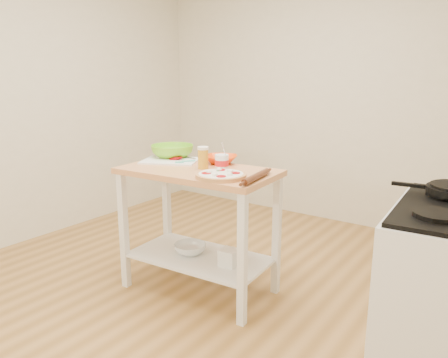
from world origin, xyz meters
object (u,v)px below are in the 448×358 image
shelf_glass_bowl (190,249)px  yogurt_tub (222,163)px  prep_island (199,205)px  green_bowl (172,151)px  cutting_board (170,160)px  orange_bowl (221,159)px  knife (180,156)px  shelf_bin (229,257)px  rolling_pin (256,177)px  beer_pint (203,158)px  pizza (221,175)px  spatula (184,161)px

shelf_glass_bowl → yogurt_tub: bearing=11.1°
prep_island → green_bowl: 0.55m
cutting_board → orange_bowl: size_ratio=2.10×
knife → yogurt_tub: 0.57m
cutting_board → shelf_bin: size_ratio=4.22×
shelf_bin → orange_bowl: bearing=134.4°
orange_bowl → rolling_pin: bearing=-32.0°
shelf_glass_bowl → cutting_board: bearing=159.2°
prep_island → cutting_board: cutting_board is taller
knife → beer_pint: size_ratio=1.78×
beer_pint → green_bowl: bearing=158.5°
pizza → knife: 0.74m
knife → rolling_pin: 0.91m
cutting_board → orange_bowl: bearing=0.2°
green_bowl → orange_bowl: bearing=7.0°
cutting_board → knife: size_ratio=1.81×
beer_pint → shelf_bin: size_ratio=1.31×
cutting_board → rolling_pin: bearing=-34.2°
beer_pint → shelf_bin: beer_pint is taller
cutting_board → beer_pint: size_ratio=3.22×
knife → rolling_pin: size_ratio=0.78×
yogurt_tub → green_bowl: bearing=164.9°
orange_bowl → yogurt_tub: size_ratio=1.17×
cutting_board → rolling_pin: rolling_pin is taller
prep_island → yogurt_tub: yogurt_tub is taller
prep_island → rolling_pin: (0.49, -0.05, 0.28)m
cutting_board → shelf_glass_bowl: cutting_board is taller
knife → green_bowl: (-0.05, -0.04, 0.03)m
shelf_glass_bowl → orange_bowl: bearing=70.6°
beer_pint → shelf_glass_bowl: size_ratio=0.65×
knife → shelf_glass_bowl: 0.73m
cutting_board → shelf_bin: 0.85m
orange_bowl → yogurt_tub: bearing=-53.0°
prep_island → yogurt_tub: 0.36m
pizza → shelf_glass_bowl: pizza is taller
prep_island → knife: (-0.37, 0.24, 0.27)m
prep_island → shelf_bin: 0.42m
spatula → shelf_bin: spatula is taller
yogurt_tub → prep_island: bearing=-166.1°
pizza → orange_bowl: bearing=125.7°
pizza → orange_bowl: 0.45m
beer_pint → rolling_pin: size_ratio=0.44×
knife → yogurt_tub: bearing=-6.6°
knife → shelf_glass_bowl: (0.29, -0.25, -0.62)m
pizza → cutting_board: (-0.61, 0.21, -0.01)m
shelf_bin → beer_pint: bearing=170.9°
cutting_board → yogurt_tub: size_ratio=2.46×
prep_island → orange_bowl: 0.38m
orange_bowl → rolling_pin: orange_bowl is taller
beer_pint → knife: bearing=151.3°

